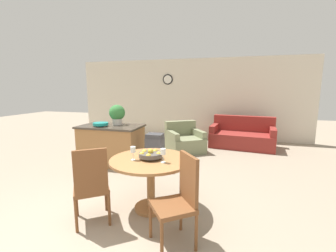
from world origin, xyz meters
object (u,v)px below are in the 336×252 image
at_px(wine_glass_left, 133,150).
at_px(potted_plant, 117,114).
at_px(teal_bowl, 101,124).
at_px(couch, 242,137).
at_px(dining_chair_near_left, 91,183).
at_px(fruit_bowl, 150,154).
at_px(wine_glass_right, 163,152).
at_px(armchair, 184,141).
at_px(dining_table, 151,170).
at_px(dining_chair_near_right, 179,197).
at_px(kitchen_island, 112,144).
at_px(trash_bin, 155,151).

height_order(wine_glass_left, potted_plant, potted_plant).
height_order(teal_bowl, couch, teal_bowl).
height_order(dining_chair_near_left, fruit_bowl, dining_chair_near_left).
xyz_separation_m(dining_chair_near_left, potted_plant, (-0.87, 2.33, 0.59)).
height_order(wine_glass_left, wine_glass_right, same).
bearing_deg(teal_bowl, wine_glass_left, -46.89).
bearing_deg(wine_glass_right, armchair, 96.43).
bearing_deg(dining_table, dining_chair_near_left, -137.14).
xyz_separation_m(fruit_bowl, wine_glass_left, (-0.20, -0.11, 0.08)).
relative_size(dining_chair_near_right, wine_glass_right, 5.36).
height_order(fruit_bowl, wine_glass_left, wine_glass_left).
xyz_separation_m(kitchen_island, couch, (2.95, 2.38, -0.14)).
xyz_separation_m(wine_glass_left, teal_bowl, (-1.50, 1.60, 0.05)).
height_order(dining_table, potted_plant, potted_plant).
xyz_separation_m(wine_glass_right, teal_bowl, (-1.92, 1.59, 0.05)).
distance_m(dining_chair_near_right, armchair, 3.76).
distance_m(kitchen_island, couch, 3.79).
bearing_deg(kitchen_island, dining_chair_near_left, -66.24).
bearing_deg(fruit_bowl, kitchen_island, 133.29).
xyz_separation_m(couch, armchair, (-1.55, -0.91, -0.02)).
bearing_deg(wine_glass_right, fruit_bowl, 154.59).
distance_m(dining_table, kitchen_island, 2.26).
relative_size(dining_chair_near_right, potted_plant, 2.20).
height_order(wine_glass_left, kitchen_island, wine_glass_left).
distance_m(teal_bowl, armchair, 2.34).
bearing_deg(dining_chair_near_right, potted_plant, 3.12).
bearing_deg(kitchen_island, fruit_bowl, -46.71).
xyz_separation_m(dining_chair_near_right, wine_glass_right, (-0.33, 0.48, 0.34)).
bearing_deg(couch, trash_bin, -121.33).
height_order(dining_chair_near_right, fruit_bowl, dining_chair_near_right).
distance_m(dining_table, teal_bowl, 2.29).
bearing_deg(fruit_bowl, potted_plant, 129.08).
height_order(dining_chair_near_right, kitchen_island, dining_chair_near_right).
relative_size(dining_chair_near_right, kitchen_island, 0.72).
bearing_deg(fruit_bowl, wine_glass_right, -25.41).
height_order(trash_bin, couch, couch).
bearing_deg(dining_chair_near_right, couch, -47.56).
distance_m(wine_glass_left, armchair, 3.27).
bearing_deg(potted_plant, kitchen_island, -120.12).
bearing_deg(dining_chair_near_left, wine_glass_left, 11.55).
xyz_separation_m(teal_bowl, potted_plant, (0.25, 0.30, 0.20)).
relative_size(trash_bin, armchair, 0.60).
distance_m(fruit_bowl, couch, 4.28).
distance_m(dining_chair_near_left, trash_bin, 2.15).
height_order(fruit_bowl, potted_plant, potted_plant).
distance_m(dining_chair_near_right, couch, 4.69).
xyz_separation_m(fruit_bowl, trash_bin, (-0.48, 1.60, -0.43)).
bearing_deg(teal_bowl, potted_plant, 50.80).
distance_m(wine_glass_left, teal_bowl, 2.19).
distance_m(dining_chair_near_right, kitchen_island, 3.05).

